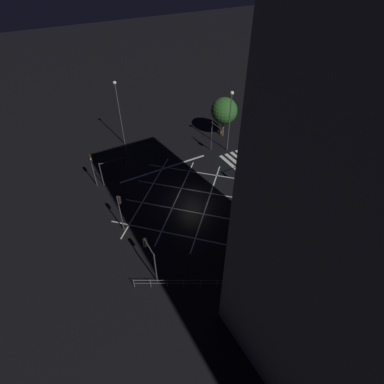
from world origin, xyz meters
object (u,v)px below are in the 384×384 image
Objects in this scene: traffic_light_ne_main at (92,164)px; traffic_light_nw_main at (149,252)px; traffic_light_median_south at (247,168)px; traffic_light_median_north at (120,206)px; waiting_car at (264,239)px; street_lamp_west at (230,111)px; traffic_light_ne_cross at (115,165)px; traffic_light_se_main at (216,133)px; street_lamp_far at (346,206)px; traffic_light_sw_main at (294,190)px; street_lamp_east at (118,105)px; street_tree_near at (224,111)px.

traffic_light_ne_main reaches higher than traffic_light_nw_main.
traffic_light_median_south is at bearing -68.25° from traffic_light_nw_main.
traffic_light_median_north is 14.48m from waiting_car.
traffic_light_median_north is 0.53× the size of street_lamp_west.
traffic_light_ne_cross is 19.25m from waiting_car.
waiting_car is (-2.38, -11.03, -2.23)m from traffic_light_nw_main.
traffic_light_se_main is 20.67m from traffic_light_nw_main.
traffic_light_ne_main reaches higher than traffic_light_median_south.
traffic_light_se_main is 1.16× the size of traffic_light_nw_main.
traffic_light_median_south is 13.35m from street_lamp_far.
street_lamp_far is (-21.25, -15.46, 3.41)m from traffic_light_ne_main.
street_lamp_west is 17.98m from waiting_car.
traffic_light_median_north is (-8.23, 2.16, 0.84)m from traffic_light_ne_cross.
traffic_light_se_main is at bearing -93.66° from traffic_light_median_south.
street_lamp_east reaches higher than traffic_light_sw_main.
traffic_light_median_south is 0.36× the size of street_lamp_east.
street_lamp_west is 0.83× the size of street_lamp_far.
street_lamp_far reaches higher than street_lamp_west.
traffic_light_nw_main reaches higher than waiting_car.
street_tree_near reaches higher than traffic_light_sw_main.
traffic_light_median_south is 0.38× the size of street_lamp_west.
traffic_light_ne_cross is at bearing 31.56° from street_lamp_far.
street_lamp_far reaches higher than street_lamp_east.
street_lamp_far is at bearing 165.13° from traffic_light_sw_main.
traffic_light_sw_main is (-6.22, -1.26, 0.52)m from traffic_light_median_south.
traffic_light_se_main reaches higher than traffic_light_ne_cross.
traffic_light_nw_main is 22.43m from street_lamp_west.
traffic_light_nw_main is 0.42× the size of street_lamp_east.
street_lamp_west reaches higher than traffic_light_sw_main.
traffic_light_ne_main is at bearing 92.63° from traffic_light_median_north.
traffic_light_se_main is at bearing 24.38° from traffic_light_median_north.
street_lamp_west is at bearing 86.20° from traffic_light_ne_main.
traffic_light_median_north is 17.57m from traffic_light_se_main.
street_lamp_far reaches higher than street_tree_near.
traffic_light_median_north is 22.65m from street_tree_near.
traffic_light_se_main is 1.13× the size of traffic_light_sw_main.
street_tree_near is at bearing 97.18° from traffic_light_ne_main.
street_lamp_far is (-12.80, -15.08, 3.38)m from traffic_light_median_north.
traffic_light_nw_main is at bearing -49.35° from traffic_light_se_main.
waiting_car is at bearing 41.50° from street_lamp_far.
traffic_light_ne_cross is 13.90m from traffic_light_se_main.
traffic_light_nw_main is (-14.44, 1.84, 0.42)m from traffic_light_ne_cross.
street_tree_near is (3.77, -1.78, -1.96)m from street_lamp_west.
traffic_light_ne_cross is 9.53m from street_lamp_east.
traffic_light_median_north is 17.46m from street_lamp_east.
traffic_light_sw_main is 13.98m from street_lamp_west.
traffic_light_ne_cross is at bearing -7.27° from traffic_light_nw_main.
waiting_car is at bearing 156.67° from street_tree_near.
traffic_light_se_main reaches higher than traffic_light_sw_main.
street_lamp_west is 1.92× the size of waiting_car.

